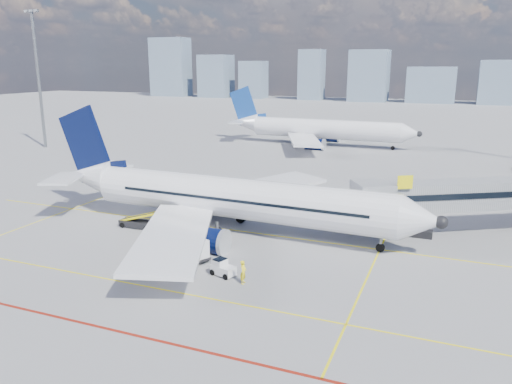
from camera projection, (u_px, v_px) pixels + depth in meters
ground at (195, 259)px, 41.55m from camera, size 420.00×420.00×0.00m
apron_markings at (163, 276)px, 38.25m from camera, size 90.00×35.12×0.01m
jet_bridge at (498, 195)px, 47.29m from camera, size 23.55×15.78×6.30m
floodlight_mast_nw at (38, 76)px, 94.04m from camera, size 3.20×0.61×25.45m
distant_skyline at (385, 76)px, 213.74m from camera, size 244.80×15.99×28.52m
main_aircraft at (222, 197)px, 48.36m from camera, size 40.58×35.34×11.82m
second_aircraft at (317, 129)px, 99.38m from camera, size 39.52×34.42×11.52m
baggage_tug at (222, 268)px, 38.22m from camera, size 2.09×1.61×1.30m
cargo_dolly at (191, 247)px, 41.33m from camera, size 3.76×2.81×1.88m
belt_loader at (139, 222)px, 49.36m from camera, size 5.36×1.50×2.19m
ramp_worker at (243, 272)px, 36.70m from camera, size 0.49×0.69×1.80m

